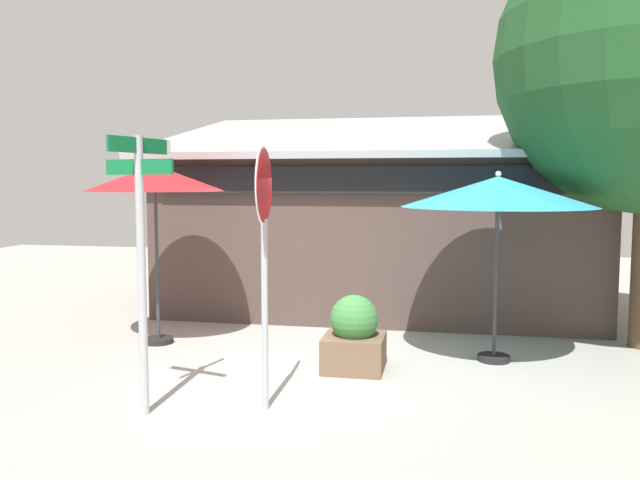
{
  "coord_description": "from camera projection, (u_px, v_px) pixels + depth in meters",
  "views": [
    {
      "loc": [
        2.02,
        -7.99,
        2.47
      ],
      "look_at": [
        0.24,
        1.2,
        1.6
      ],
      "focal_mm": 35.9,
      "sensor_mm": 36.0,
      "label": 1
    }
  ],
  "objects": [
    {
      "name": "patio_umbrella_teal_center",
      "position": [
        498.0,
        193.0,
        8.58
      ],
      "size": [
        2.6,
        2.6,
        2.6
      ],
      "color": "black",
      "rests_on": "ground"
    },
    {
      "name": "sidewalk_planter",
      "position": [
        354.0,
        337.0,
        8.35
      ],
      "size": [
        0.78,
        0.78,
        0.99
      ],
      "color": "brown",
      "rests_on": "ground"
    },
    {
      "name": "patio_umbrella_crimson_left",
      "position": [
        155.0,
        180.0,
        9.53
      ],
      "size": [
        2.07,
        2.07,
        2.77
      ],
      "color": "black",
      "rests_on": "ground"
    },
    {
      "name": "ground_plane",
      "position": [
        285.0,
        372.0,
        8.43
      ],
      "size": [
        28.0,
        28.0,
        0.1
      ],
      "primitive_type": "cube",
      "color": "#9E9B93"
    },
    {
      "name": "stop_sign",
      "position": [
        264.0,
        225.0,
        6.76
      ],
      "size": [
        0.08,
        0.83,
        2.83
      ],
      "color": "#A8AAB2",
      "rests_on": "ground"
    },
    {
      "name": "cafe_building",
      "position": [
        381.0,
        228.0,
        12.8
      ],
      "size": [
        8.29,
        5.36,
        3.96
      ],
      "color": "#473833",
      "rests_on": "ground"
    },
    {
      "name": "street_sign_post",
      "position": [
        141.0,
        245.0,
        6.63
      ],
      "size": [
        0.84,
        0.9,
        2.93
      ],
      "color": "#A8AAB2",
      "rests_on": "ground"
    }
  ]
}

